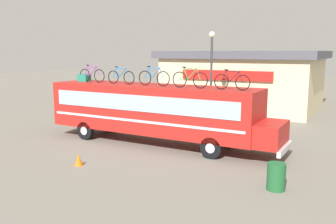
# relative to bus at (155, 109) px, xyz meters

# --- Properties ---
(ground_plane) EXTENTS (120.00, 120.00, 0.00)m
(ground_plane) POSITION_rel_bus_xyz_m (-0.23, -0.00, -1.77)
(ground_plane) COLOR slate
(bus) EXTENTS (12.35, 2.54, 2.98)m
(bus) POSITION_rel_bus_xyz_m (0.00, 0.00, 0.00)
(bus) COLOR red
(bus) RESTS_ON ground
(luggage_bag_1) EXTENTS (0.63, 0.47, 0.41)m
(luggage_bag_1) POSITION_rel_bus_xyz_m (-4.75, 0.14, 1.42)
(luggage_bag_1) COLOR #1E7F66
(luggage_bag_1) RESTS_ON bus
(rooftop_bicycle_1) EXTENTS (1.75, 0.44, 0.96)m
(rooftop_bicycle_1) POSITION_rel_bus_xyz_m (-4.02, -0.05, 1.61)
(rooftop_bicycle_1) COLOR black
(rooftop_bicycle_1) RESTS_ON bus
(rooftop_bicycle_2) EXTENTS (1.69, 0.44, 0.90)m
(rooftop_bicycle_2) POSITION_rel_bus_xyz_m (-1.96, -0.15, 1.59)
(rooftop_bicycle_2) COLOR black
(rooftop_bicycle_2) RESTS_ON bus
(rooftop_bicycle_3) EXTENTS (1.79, 0.44, 0.97)m
(rooftop_bicycle_3) POSITION_rel_bus_xyz_m (0.07, -0.19, 1.62)
(rooftop_bicycle_3) COLOR black
(rooftop_bicycle_3) RESTS_ON bus
(rooftop_bicycle_4) EXTENTS (1.81, 0.44, 0.98)m
(rooftop_bicycle_4) POSITION_rel_bus_xyz_m (2.11, -0.33, 1.62)
(rooftop_bicycle_4) COLOR black
(rooftop_bicycle_4) RESTS_ON bus
(rooftop_bicycle_5) EXTENTS (1.66, 0.44, 0.90)m
(rooftop_bicycle_5) POSITION_rel_bus_xyz_m (4.11, -0.24, 1.59)
(rooftop_bicycle_5) COLOR black
(rooftop_bicycle_5) RESTS_ON bus
(roadside_building) EXTENTS (12.25, 9.24, 4.70)m
(roadside_building) POSITION_rel_bus_xyz_m (0.22, 13.78, 0.63)
(roadside_building) COLOR beige
(roadside_building) RESTS_ON ground
(trash_bin) EXTENTS (0.62, 0.62, 0.94)m
(trash_bin) POSITION_rel_bus_xyz_m (6.91, -3.46, -1.30)
(trash_bin) COLOR #1E592D
(trash_bin) RESTS_ON ground
(traffic_cone) EXTENTS (0.36, 0.36, 0.47)m
(traffic_cone) POSITION_rel_bus_xyz_m (-0.81, -4.71, -1.53)
(traffic_cone) COLOR orange
(traffic_cone) RESTS_ON ground
(street_lamp) EXTENTS (0.38, 0.38, 5.86)m
(street_lamp) POSITION_rel_bus_xyz_m (0.66, 5.68, 2.00)
(street_lamp) COLOR #38383D
(street_lamp) RESTS_ON ground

